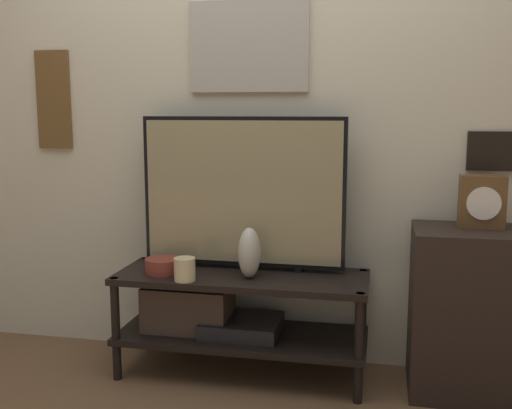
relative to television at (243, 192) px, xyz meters
name	(u,v)px	position (x,y,z in m)	size (l,w,h in m)	color
ground_plane	(229,397)	(0.01, -0.35, -0.86)	(12.00, 12.00, 0.00)	brown
wall_back	(253,86)	(0.01, 0.17, 0.50)	(6.40, 0.08, 2.70)	beige
media_console	(224,310)	(-0.07, -0.09, -0.55)	(1.16, 0.43, 0.49)	black
television	(243,192)	(0.00, 0.00, 0.00)	(0.97, 0.05, 0.72)	black
vase_wide_bowl	(163,266)	(-0.35, -0.15, -0.34)	(0.17, 0.17, 0.07)	brown
vase_urn_stoneware	(249,253)	(0.06, -0.14, -0.26)	(0.10, 0.13, 0.23)	beige
candle_jar	(185,269)	(-0.21, -0.25, -0.32)	(0.10, 0.10, 0.10)	beige
side_table	(462,311)	(1.00, -0.07, -0.49)	(0.44, 0.39, 0.73)	black
mantel_clock	(482,202)	(1.06, -0.02, -0.01)	(0.19, 0.11, 0.23)	brown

